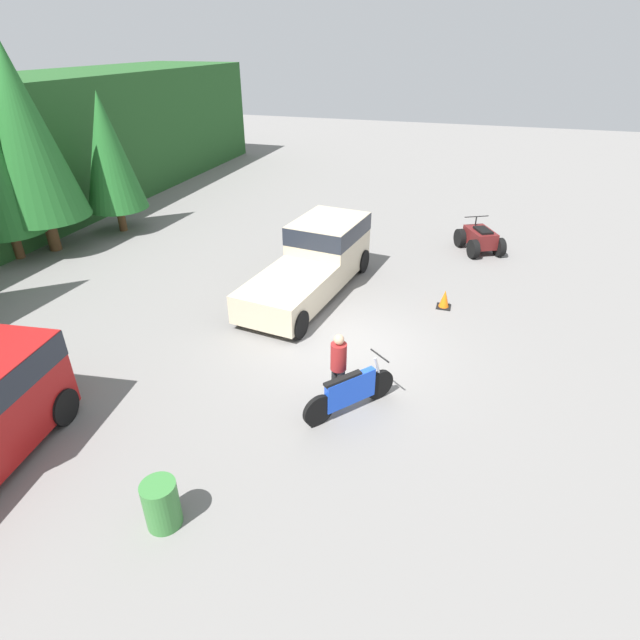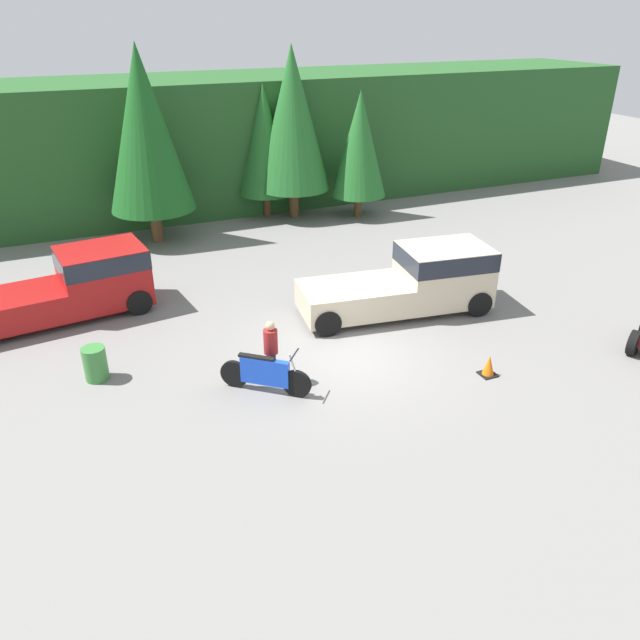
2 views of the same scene
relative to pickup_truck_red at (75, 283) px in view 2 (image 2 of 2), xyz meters
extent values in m
plane|color=slate|center=(6.27, -5.60, -1.02)|extent=(80.00, 80.00, 0.00)
cube|color=#235123|center=(6.27, 10.40, 1.80)|extent=(44.00, 6.00, 5.64)
cylinder|color=brown|center=(3.39, 5.78, -0.36)|extent=(0.44, 0.44, 1.32)
cone|color=#19561E|center=(3.39, 5.78, 3.32)|extent=(3.23, 3.23, 6.02)
cylinder|color=brown|center=(8.54, 7.34, -0.51)|extent=(0.34, 0.34, 1.01)
cone|color=#236628|center=(8.54, 7.34, 2.30)|extent=(2.47, 2.47, 4.61)
cylinder|color=brown|center=(9.58, 6.69, -0.38)|extent=(0.43, 0.43, 1.28)
cone|color=#236628|center=(9.58, 6.69, 3.19)|extent=(3.14, 3.14, 5.84)
cylinder|color=brown|center=(12.19, 5.58, -0.53)|extent=(0.32, 0.32, 0.96)
cone|color=#236628|center=(12.19, 5.58, 2.15)|extent=(2.36, 2.36, 4.40)
cube|color=maroon|center=(0.85, 0.11, 0.07)|extent=(2.68, 2.25, 1.74)
cube|color=#1E232D|center=(0.85, 0.11, 0.64)|extent=(2.70, 2.27, 0.56)
cube|color=maroon|center=(-1.85, -0.24, -0.39)|extent=(3.22, 2.32, 0.83)
cylinder|color=black|center=(1.44, 1.09, -0.63)|extent=(0.81, 0.38, 0.78)
cylinder|color=black|center=(1.67, -0.68, -0.63)|extent=(0.81, 0.38, 0.78)
cube|color=beige|center=(10.39, -3.87, 0.07)|extent=(2.83, 2.28, 1.74)
cube|color=#1E232D|center=(10.39, -3.87, 0.64)|extent=(2.85, 2.30, 0.56)
cube|color=beige|center=(7.54, -3.48, -0.39)|extent=(3.40, 2.36, 0.83)
cylinder|color=black|center=(11.29, -3.09, -0.63)|extent=(0.81, 0.38, 0.78)
cylinder|color=black|center=(11.06, -4.85, -0.63)|extent=(0.81, 0.38, 0.78)
cylinder|color=black|center=(6.59, -2.45, -0.63)|extent=(0.81, 0.38, 0.78)
cylinder|color=black|center=(6.35, -4.22, -0.63)|extent=(0.81, 0.38, 0.78)
cylinder|color=black|center=(4.41, -6.81, -0.66)|extent=(0.61, 0.53, 0.71)
cylinder|color=black|center=(3.17, -5.79, -0.66)|extent=(0.61, 0.53, 0.71)
cube|color=blue|center=(3.79, -6.30, -0.46)|extent=(1.04, 0.90, 0.68)
cylinder|color=#B7B7BC|center=(4.37, -6.78, -0.27)|extent=(0.26, 0.22, 0.77)
cylinder|color=black|center=(4.37, -6.78, 0.13)|extent=(0.41, 0.49, 0.04)
cube|color=black|center=(3.64, -6.17, -0.09)|extent=(0.78, 0.68, 0.06)
cylinder|color=black|center=(13.45, -8.46, -0.68)|extent=(0.70, 0.51, 0.68)
cylinder|color=black|center=(4.13, -5.87, -0.60)|extent=(0.24, 0.24, 0.83)
cylinder|color=black|center=(4.02, -6.03, -0.60)|extent=(0.24, 0.24, 0.83)
cylinder|color=maroon|center=(4.08, -5.95, 0.13)|extent=(0.48, 0.48, 0.62)
sphere|color=tan|center=(4.08, -5.95, 0.55)|extent=(0.31, 0.31, 0.23)
cube|color=black|center=(9.23, -7.81, -1.00)|extent=(0.42, 0.42, 0.03)
cone|color=orange|center=(9.23, -7.81, -0.74)|extent=(0.32, 0.32, 0.55)
cylinder|color=#387A38|center=(0.10, -4.08, -0.58)|extent=(0.58, 0.58, 0.88)
camera|label=1|loc=(-4.44, -8.19, 6.03)|focal=28.00mm
camera|label=2|loc=(-0.06, -18.55, 7.34)|focal=35.00mm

